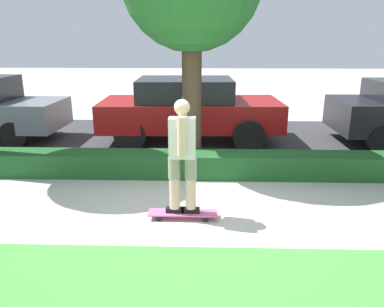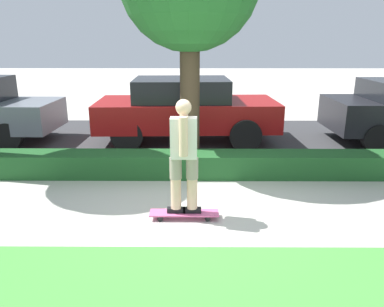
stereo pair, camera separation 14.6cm
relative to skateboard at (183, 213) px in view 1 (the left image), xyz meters
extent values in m
plane|color=#BCB7AD|center=(0.18, 0.20, -0.08)|extent=(60.00, 60.00, 0.00)
cube|color=#38383A|center=(0.18, 4.40, -0.07)|extent=(18.65, 5.00, 0.01)
cube|color=#1E5123|center=(0.18, 1.80, 0.15)|extent=(18.65, 0.60, 0.45)
cube|color=#DB5B93|center=(0.00, 0.00, 0.01)|extent=(1.00, 0.24, 0.02)
cylinder|color=black|center=(0.34, -0.09, -0.04)|extent=(0.08, 0.04, 0.08)
cylinder|color=black|center=(0.34, 0.09, -0.04)|extent=(0.08, 0.04, 0.08)
cylinder|color=black|center=(-0.34, -0.09, -0.04)|extent=(0.08, 0.04, 0.08)
cylinder|color=black|center=(-0.34, 0.09, -0.04)|extent=(0.08, 0.04, 0.08)
cube|color=black|center=(-0.12, 0.00, 0.05)|extent=(0.26, 0.09, 0.07)
cylinder|color=beige|center=(-0.12, 0.00, 0.47)|extent=(0.15, 0.15, 0.76)
cylinder|color=gray|center=(-0.12, 0.00, 0.69)|extent=(0.17, 0.17, 0.30)
cube|color=black|center=(0.12, 0.00, 0.05)|extent=(0.26, 0.09, 0.07)
cylinder|color=beige|center=(0.12, 0.00, 0.47)|extent=(0.15, 0.15, 0.76)
cylinder|color=gray|center=(0.12, 0.00, 0.69)|extent=(0.17, 0.17, 0.30)
cube|color=silver|center=(0.00, 0.00, 1.13)|extent=(0.36, 0.20, 0.56)
cylinder|color=beige|center=(0.00, -0.15, 1.18)|extent=(0.12, 0.12, 0.53)
cylinder|color=beige|center=(0.00, 0.15, 1.18)|extent=(0.12, 0.12, 0.53)
sphere|color=beige|center=(0.00, 0.00, 1.55)|extent=(0.21, 0.21, 0.21)
cylinder|color=#423323|center=(0.06, 2.25, 1.34)|extent=(0.37, 0.37, 2.83)
cylinder|color=black|center=(-4.22, 3.56, 0.25)|extent=(0.65, 0.20, 0.65)
cylinder|color=black|center=(-4.22, 5.13, 0.25)|extent=(0.65, 0.20, 0.65)
cube|color=maroon|center=(-0.04, 4.37, 0.63)|extent=(4.49, 2.12, 0.67)
cube|color=black|center=(-0.17, 4.37, 1.23)|extent=(2.36, 1.81, 0.54)
cylinder|color=black|center=(1.33, 3.47, 0.29)|extent=(0.75, 0.24, 0.75)
cylinder|color=black|center=(1.33, 5.28, 0.29)|extent=(0.75, 0.24, 0.75)
cylinder|color=black|center=(-1.41, 3.47, 0.29)|extent=(0.75, 0.24, 0.75)
cylinder|color=black|center=(-1.41, 5.28, 0.29)|extent=(0.75, 0.24, 0.75)
cylinder|color=black|center=(4.32, 3.39, 0.25)|extent=(0.66, 0.23, 0.66)
cylinder|color=black|center=(4.32, 5.17, 0.25)|extent=(0.66, 0.23, 0.66)
camera|label=1|loc=(0.29, -4.92, 2.40)|focal=35.00mm
camera|label=2|loc=(0.14, -4.92, 2.40)|focal=35.00mm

